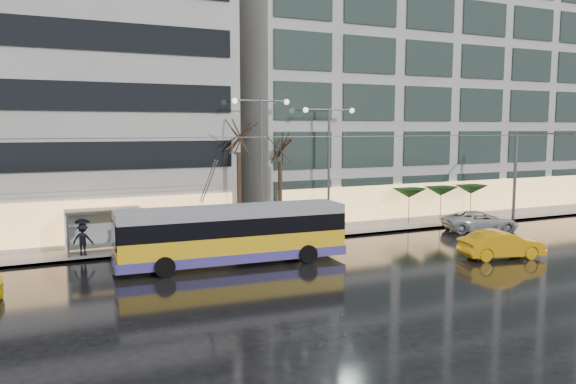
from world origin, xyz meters
TOP-DOWN VIEW (x-y plane):
  - ground at (0.00, 0.00)m, footprint 140.00×140.00m
  - sidewalk at (2.00, 14.00)m, footprint 80.00×10.00m
  - kerb at (2.00, 9.05)m, footprint 80.00×0.10m
  - building_right at (19.00, 19.00)m, footprint 32.00×14.00m
  - trolleybus at (-2.03, 5.02)m, footprint 12.36×5.08m
  - catenary at (1.00, 7.94)m, footprint 42.24×5.12m
  - bus_shelter at (-8.38, 10.69)m, footprint 4.20×1.60m
  - street_lamp_near at (2.00, 10.80)m, footprint 3.96×0.36m
  - street_lamp_far at (7.00, 10.80)m, footprint 3.96×0.36m
  - tree_a at (0.50, 11.00)m, footprint 3.20×3.20m
  - tree_b at (3.50, 11.20)m, footprint 3.20×3.20m
  - parasol_a at (14.00, 11.00)m, footprint 2.50×2.50m
  - parasol_b at (17.00, 11.00)m, footprint 2.50×2.50m
  - parasol_c at (20.00, 11.00)m, footprint 2.50×2.50m
  - taxi_b at (12.21, 0.06)m, footprint 4.96×2.62m
  - sedan_silver at (17.13, 6.89)m, footprint 5.72×4.02m
  - pedestrian_a at (-5.81, 10.47)m, footprint 1.15×1.16m
  - pedestrian_b at (-7.19, 10.49)m, footprint 0.95×0.91m
  - pedestrian_c at (-9.20, 10.05)m, footprint 1.34×1.08m

SIDE VIEW (x-z plane):
  - ground at x=0.00m, z-range 0.00..0.00m
  - sidewalk at x=2.00m, z-range 0.00..0.15m
  - kerb at x=2.00m, z-range 0.00..0.15m
  - sedan_silver at x=17.13m, z-range 0.00..1.45m
  - taxi_b at x=12.21m, z-range 0.00..1.55m
  - pedestrian_b at x=-7.19m, z-range 0.15..1.69m
  - pedestrian_c at x=-9.20m, z-range 0.21..2.32m
  - trolleybus at x=-2.03m, z-range -1.30..4.37m
  - pedestrian_a at x=-5.81m, z-range 0.54..2.73m
  - bus_shelter at x=-8.38m, z-range 0.71..3.22m
  - parasol_a at x=14.00m, z-range 1.12..3.77m
  - parasol_b at x=17.00m, z-range 1.12..3.77m
  - parasol_c at x=20.00m, z-range 1.12..3.77m
  - catenary at x=1.00m, z-range 0.75..7.75m
  - street_lamp_far at x=7.00m, z-range 1.45..9.98m
  - street_lamp_near at x=2.00m, z-range 1.48..10.51m
  - tree_b at x=3.50m, z-range 2.55..10.25m
  - tree_a at x=0.50m, z-range 2.89..11.29m
  - building_right at x=19.00m, z-range 0.15..25.15m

